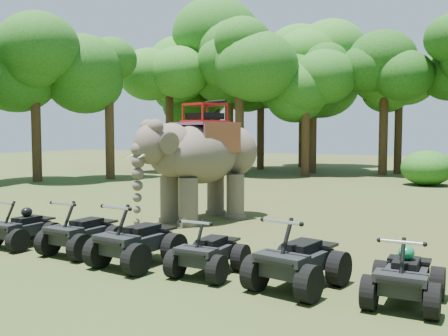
{
  "coord_description": "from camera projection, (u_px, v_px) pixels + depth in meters",
  "views": [
    {
      "loc": [
        6.1,
        -10.44,
        2.82
      ],
      "look_at": [
        0.0,
        1.2,
        1.9
      ],
      "focal_mm": 40.0,
      "sensor_mm": 36.0,
      "label": 1
    }
  ],
  "objects": [
    {
      "name": "ground",
      "position": [
        201.0,
        248.0,
        12.25
      ],
      "size": [
        110.0,
        110.0,
        0.0
      ],
      "primitive_type": "plane",
      "color": "#47381E",
      "rests_on": "ground"
    },
    {
      "name": "tree_23",
      "position": [
        36.0,
        111.0,
        28.9
      ],
      "size": [
        5.71,
        5.71,
        8.16
      ],
      "primitive_type": null,
      "color": "#195114",
      "rests_on": "ground"
    },
    {
      "name": "tree_33",
      "position": [
        261.0,
        113.0,
        38.84
      ],
      "size": [
        6.12,
        6.12,
        8.74
      ],
      "primitive_type": null,
      "color": "#195114",
      "rests_on": "ground"
    },
    {
      "name": "tree_0",
      "position": [
        384.0,
        103.0,
        33.39
      ],
      "size": [
        6.77,
        6.77,
        9.67
      ],
      "primitive_type": null,
      "color": "#195114",
      "rests_on": "ground"
    },
    {
      "name": "tree_29",
      "position": [
        313.0,
        114.0,
        34.93
      ],
      "size": [
        5.82,
        5.82,
        8.31
      ],
      "primitive_type": null,
      "color": "#195114",
      "rests_on": "ground"
    },
    {
      "name": "tree_28",
      "position": [
        229.0,
        98.0,
        36.37
      ],
      "size": [
        7.51,
        7.51,
        10.73
      ],
      "primitive_type": null,
      "color": "#195114",
      "rests_on": "ground"
    },
    {
      "name": "tree_31",
      "position": [
        303.0,
        101.0,
        41.04
      ],
      "size": [
        7.61,
        7.61,
        10.87
      ],
      "primitive_type": null,
      "color": "#195114",
      "rests_on": "ground"
    },
    {
      "name": "tree_37",
      "position": [
        229.0,
        112.0,
        36.93
      ],
      "size": [
        6.12,
        6.12,
        8.74
      ],
      "primitive_type": null,
      "color": "#195114",
      "rests_on": "ground"
    },
    {
      "name": "tree_32",
      "position": [
        183.0,
        122.0,
        40.51
      ],
      "size": [
        5.22,
        5.22,
        7.46
      ],
      "primitive_type": null,
      "color": "#195114",
      "rests_on": "ground"
    },
    {
      "name": "atv_0",
      "position": [
        22.0,
        223.0,
        12.45
      ],
      "size": [
        1.2,
        1.62,
        1.18
      ],
      "primitive_type": null,
      "rotation": [
        0.0,
        0.0,
        -0.03
      ],
      "color": "black",
      "rests_on": "ground"
    },
    {
      "name": "atv_3",
      "position": [
        209.0,
        245.0,
        9.94
      ],
      "size": [
        1.16,
        1.58,
        1.17
      ],
      "primitive_type": null,
      "rotation": [
        0.0,
        0.0,
        0.0
      ],
      "color": "black",
      "rests_on": "ground"
    },
    {
      "name": "tree_30",
      "position": [
        217.0,
        112.0,
        41.24
      ],
      "size": [
        6.36,
        6.36,
        9.08
      ],
      "primitive_type": null,
      "color": "#195114",
      "rests_on": "ground"
    },
    {
      "name": "tree_26",
      "position": [
        240.0,
        103.0,
        32.58
      ],
      "size": [
        6.69,
        6.69,
        9.56
      ],
      "primitive_type": null,
      "color": "#195114",
      "rests_on": "ground"
    },
    {
      "name": "tree_25",
      "position": [
        169.0,
        112.0,
        36.19
      ],
      "size": [
        6.14,
        6.14,
        8.77
      ],
      "primitive_type": null,
      "color": "#195114",
      "rests_on": "ground"
    },
    {
      "name": "tree_24",
      "position": [
        109.0,
        111.0,
        30.45
      ],
      "size": [
        5.8,
        5.8,
        8.29
      ],
      "primitive_type": null,
      "color": "#195114",
      "rests_on": "ground"
    },
    {
      "name": "tree_40",
      "position": [
        399.0,
        119.0,
        34.4
      ],
      "size": [
        5.27,
        5.27,
        7.53
      ],
      "primitive_type": null,
      "color": "#195114",
      "rests_on": "ground"
    },
    {
      "name": "atv_4",
      "position": [
        298.0,
        251.0,
        9.05
      ],
      "size": [
        1.62,
        2.02,
        1.35
      ],
      "primitive_type": null,
      "rotation": [
        0.0,
        0.0,
        -0.17
      ],
      "color": "black",
      "rests_on": "ground"
    },
    {
      "name": "atv_1",
      "position": [
        82.0,
        226.0,
        11.68
      ],
      "size": [
        1.33,
        1.78,
        1.29
      ],
      "primitive_type": null,
      "rotation": [
        0.0,
        0.0,
        -0.04
      ],
      "color": "black",
      "rests_on": "ground"
    },
    {
      "name": "elephant",
      "position": [
        203.0,
        161.0,
        16.1
      ],
      "size": [
        3.56,
        5.03,
        3.87
      ],
      "primitive_type": null,
      "rotation": [
        0.0,
        0.0,
        -0.37
      ],
      "color": "brown",
      "rests_on": "ground"
    },
    {
      "name": "tree_38",
      "position": [
        309.0,
        108.0,
        39.08
      ],
      "size": [
        6.68,
        6.68,
        9.54
      ],
      "primitive_type": null,
      "color": "#195114",
      "rests_on": "ground"
    },
    {
      "name": "tree_27",
      "position": [
        306.0,
        116.0,
        32.4
      ],
      "size": [
        5.51,
        5.51,
        7.87
      ],
      "primitive_type": null,
      "color": "#195114",
      "rests_on": "ground"
    },
    {
      "name": "atv_2",
      "position": [
        137.0,
        234.0,
        10.61
      ],
      "size": [
        1.52,
        1.97,
        1.36
      ],
      "primitive_type": null,
      "rotation": [
        0.0,
        0.0,
        -0.1
      ],
      "color": "black",
      "rests_on": "ground"
    },
    {
      "name": "atv_5",
      "position": [
        405.0,
        269.0,
        8.18
      ],
      "size": [
        1.17,
        1.6,
        1.18
      ],
      "primitive_type": null,
      "rotation": [
        0.0,
        0.0,
        0.01
      ],
      "color": "black",
      "rests_on": "ground"
    }
  ]
}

